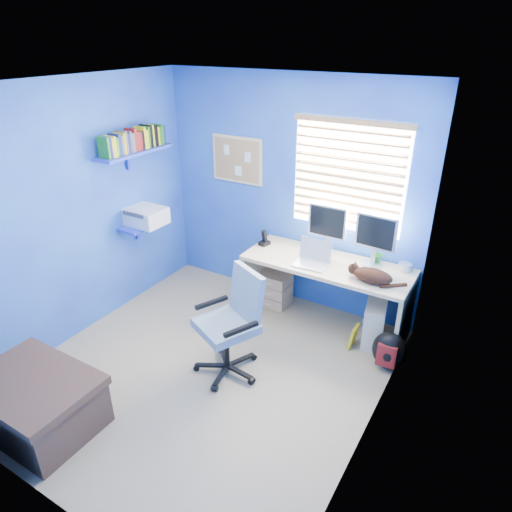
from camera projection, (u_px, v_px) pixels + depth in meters
The scene contains 23 objects.
floor at pixel (207, 370), 4.25m from camera, with size 3.00×3.20×0.00m, color tan.
ceiling at pixel (189, 86), 3.14m from camera, with size 3.00×3.20×0.00m, color white.
wall_back at pixel (289, 195), 4.93m from camera, with size 3.00×0.01×2.50m, color #2839B5.
wall_front at pixel (19, 358), 2.46m from camera, with size 3.00×0.01×2.50m, color #2839B5.
wall_left at pixel (74, 215), 4.38m from camera, with size 0.01×3.20×2.50m, color #2839B5.
wall_right at pixel (381, 299), 3.01m from camera, with size 0.01×3.20×2.50m, color #2839B5.
desk at pixel (325, 294), 4.76m from camera, with size 1.70×0.65×0.74m, color beige.
laptop at pixel (311, 255), 4.50m from camera, with size 0.33×0.26×0.22m, color silver.
monitor_left at pixel (327, 230), 4.66m from camera, with size 0.40×0.12×0.54m, color silver.
monitor_right at pixel (375, 241), 4.42m from camera, with size 0.40×0.12×0.54m, color silver.
phone at pixel (264, 238), 4.95m from camera, with size 0.09×0.11×0.17m, color black.
mug at pixel (377, 258), 4.57m from camera, with size 0.10×0.09×0.10m, color #1A6C1D.
cd_spindle at pixel (405, 267), 4.44m from camera, with size 0.13×0.13×0.07m, color silver.
cat at pixel (373, 276), 4.21m from camera, with size 0.37×0.19×0.13m, color black.
tower_pc at pixel (375, 322), 4.56m from camera, with size 0.19×0.44×0.45m, color beige.
drawer_boxes at pixel (274, 288), 5.20m from camera, with size 0.35×0.28×0.41m, color tan.
yellow_book at pixel (353, 336), 4.52m from camera, with size 0.03×0.17×0.24m, color yellow.
backpack at pixel (389, 350), 4.21m from camera, with size 0.32×0.24×0.37m, color black.
bed_corner at pixel (37, 402), 3.57m from camera, with size 0.93×0.66×0.45m, color #503023.
office_chair at pixel (231, 336), 4.11m from camera, with size 0.76×0.76×0.99m.
window_blinds at pixel (348, 177), 4.47m from camera, with size 1.15×0.05×1.10m.
corkboard at pixel (237, 160), 5.08m from camera, with size 0.64×0.02×0.52m.
wall_shelves at pixel (139, 179), 4.81m from camera, with size 0.42×0.90×1.05m.
Camera 1 is at (2.11, -2.63, 2.84)m, focal length 32.00 mm.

